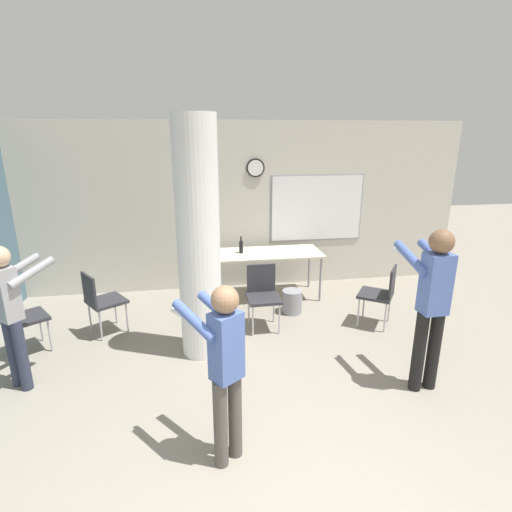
% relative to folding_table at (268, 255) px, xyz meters
% --- Properties ---
extents(wall_back, '(8.00, 0.15, 2.80)m').
position_rel_folding_table_xyz_m(wall_back, '(-0.45, 0.63, 0.68)').
color(wall_back, beige).
rests_on(wall_back, ground_plane).
extents(support_pillar, '(0.49, 0.49, 2.80)m').
position_rel_folding_table_xyz_m(support_pillar, '(-1.11, -1.58, 0.68)').
color(support_pillar, white).
rests_on(support_pillar, ground_plane).
extents(folding_table, '(1.71, 0.75, 0.76)m').
position_rel_folding_table_xyz_m(folding_table, '(0.00, 0.00, 0.00)').
color(folding_table, beige).
rests_on(folding_table, ground_plane).
extents(bottle_on_table, '(0.06, 0.06, 0.27)m').
position_rel_folding_table_xyz_m(bottle_on_table, '(-0.43, 0.03, 0.15)').
color(bottle_on_table, black).
rests_on(bottle_on_table, folding_table).
extents(waste_bin, '(0.30, 0.30, 0.35)m').
position_rel_folding_table_xyz_m(waste_bin, '(0.25, -0.67, -0.54)').
color(waste_bin, gray).
rests_on(waste_bin, ground_plane).
extents(chair_table_front, '(0.44, 0.44, 0.87)m').
position_rel_folding_table_xyz_m(chair_table_front, '(-0.26, -1.04, -0.20)').
color(chair_table_front, '#2D2D33').
rests_on(chair_table_front, ground_plane).
extents(chair_mid_room, '(0.61, 0.61, 0.87)m').
position_rel_folding_table_xyz_m(chair_mid_room, '(1.35, -1.27, -0.20)').
color(chair_mid_room, '#2D2D33').
rests_on(chair_mid_room, ground_plane).
extents(chair_near_pillar, '(0.61, 0.61, 0.87)m').
position_rel_folding_table_xyz_m(chair_near_pillar, '(-2.41, -0.92, -0.20)').
color(chair_near_pillar, '#2D2D33').
rests_on(chair_near_pillar, ground_plane).
extents(chair_by_left_wall, '(0.61, 0.61, 0.87)m').
position_rel_folding_table_xyz_m(chair_by_left_wall, '(-3.27, -1.29, -0.20)').
color(chair_by_left_wall, '#2D2D33').
rests_on(chair_by_left_wall, ground_plane).
extents(person_watching_back, '(0.57, 0.61, 1.55)m').
position_rel_folding_table_xyz_m(person_watching_back, '(-3.01, -2.00, 0.20)').
color(person_watching_back, '#2D3347').
rests_on(person_watching_back, ground_plane).
extents(person_playing_side, '(0.40, 0.67, 1.72)m').
position_rel_folding_table_xyz_m(person_playing_side, '(1.16, -2.68, 0.30)').
color(person_playing_side, black).
rests_on(person_playing_side, ground_plane).
extents(person_playing_front, '(0.56, 0.61, 1.53)m').
position_rel_folding_table_xyz_m(person_playing_front, '(-0.97, -3.33, 0.19)').
color(person_playing_front, '#514C47').
rests_on(person_playing_front, ground_plane).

